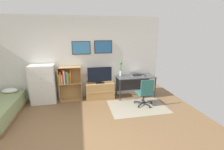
% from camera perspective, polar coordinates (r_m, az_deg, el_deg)
% --- Properties ---
extents(ground_plane, '(7.20, 7.20, 0.00)m').
position_cam_1_polar(ground_plane, '(3.61, -15.43, -22.54)').
color(ground_plane, brown).
extents(wall_back_with_posters, '(6.12, 0.09, 2.70)m').
position_cam_1_polar(wall_back_with_posters, '(5.38, -14.82, 5.70)').
color(wall_back_with_posters, silver).
rests_on(wall_back_with_posters, ground_plane).
extents(area_rug, '(1.70, 1.20, 0.01)m').
position_cam_1_polar(area_rug, '(4.97, 9.19, -11.13)').
color(area_rug, '#9E937F').
rests_on(area_rug, ground_plane).
extents(dresser, '(0.75, 0.46, 1.23)m').
position_cam_1_polar(dresser, '(5.39, -23.63, -3.12)').
color(dresser, white).
rests_on(dresser, ground_plane).
extents(bookshelf, '(0.72, 0.30, 1.12)m').
position_cam_1_polar(bookshelf, '(5.33, -15.51, -2.10)').
color(bookshelf, tan).
rests_on(bookshelf, ground_plane).
extents(tv_stand, '(0.95, 0.41, 0.55)m').
position_cam_1_polar(tv_stand, '(5.42, -4.37, -5.59)').
color(tv_stand, tan).
rests_on(tv_stand, ground_plane).
extents(television, '(0.80, 0.16, 0.54)m').
position_cam_1_polar(television, '(5.24, -4.45, -0.09)').
color(television, black).
rests_on(television, tv_stand).
extents(desk, '(1.29, 0.59, 0.74)m').
position_cam_1_polar(desk, '(5.58, 8.21, -1.53)').
color(desk, '#4C4C4F').
rests_on(desk, ground_plane).
extents(office_chair, '(0.56, 0.58, 0.86)m').
position_cam_1_polar(office_chair, '(4.88, 11.93, -5.97)').
color(office_chair, '#232326').
rests_on(office_chair, ground_plane).
extents(laptop, '(0.40, 0.43, 0.16)m').
position_cam_1_polar(laptop, '(5.55, 8.87, 0.45)').
color(laptop, '#B7B7BC').
rests_on(laptop, desk).
extents(computer_mouse, '(0.06, 0.10, 0.03)m').
position_cam_1_polar(computer_mouse, '(5.54, 11.90, -0.21)').
color(computer_mouse, '#262628').
rests_on(computer_mouse, desk).
extents(bamboo_vase, '(0.09, 0.10, 0.48)m').
position_cam_1_polar(bamboo_vase, '(5.43, 3.22, 2.17)').
color(bamboo_vase, silver).
rests_on(bamboo_vase, desk).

